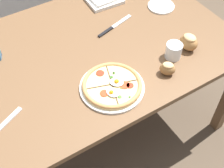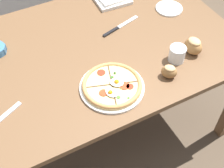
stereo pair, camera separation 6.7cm
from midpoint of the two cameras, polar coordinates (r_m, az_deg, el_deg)
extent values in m
plane|color=brown|center=(2.21, -3.41, -7.24)|extent=(12.00, 12.00, 0.00)
cube|color=brown|center=(1.66, -4.53, 6.36)|extent=(1.49, 0.99, 0.03)
cube|color=brown|center=(2.47, 5.28, 12.00)|extent=(0.06, 0.06, 0.70)
cylinder|color=white|center=(1.45, -1.33, -0.65)|extent=(0.30, 0.30, 0.01)
cylinder|color=#DBB775|center=(1.44, -1.34, -0.35)|extent=(0.28, 0.28, 0.01)
cylinder|color=#E0CC84|center=(1.44, -1.34, -0.15)|extent=(0.25, 0.25, 0.00)
torus|color=tan|center=(1.44, -1.34, -0.14)|extent=(0.28, 0.28, 0.02)
cube|color=#472D19|center=(1.43, -3.76, -0.53)|extent=(0.12, 0.04, 0.00)
cube|color=#472D19|center=(1.40, -0.80, -1.98)|extent=(0.04, 0.12, 0.00)
cube|color=#472D19|center=(1.44, 1.05, 0.32)|extent=(0.12, 0.04, 0.00)
cube|color=#472D19|center=(1.47, -1.85, 1.68)|extent=(0.04, 0.12, 0.00)
cylinder|color=red|center=(1.43, 0.97, -0.24)|extent=(0.05, 0.05, 0.00)
cylinder|color=red|center=(1.43, 2.01, -0.30)|extent=(0.03, 0.03, 0.00)
cylinder|color=red|center=(1.48, -3.49, 1.95)|extent=(0.04, 0.04, 0.00)
cylinder|color=red|center=(1.40, -2.80, -1.76)|extent=(0.04, 0.04, 0.00)
ellipsoid|color=white|center=(1.43, -0.51, 0.31)|extent=(0.08, 0.08, 0.01)
sphere|color=orange|center=(1.43, -0.51, 0.43)|extent=(0.02, 0.02, 0.02)
ellipsoid|color=white|center=(1.40, -1.30, -1.55)|extent=(0.06, 0.07, 0.01)
sphere|color=orange|center=(1.39, -1.51, -1.56)|extent=(0.02, 0.02, 0.02)
cylinder|color=#2D5B1E|center=(1.46, -1.44, 1.23)|extent=(0.02, 0.02, 0.00)
cylinder|color=#477A2D|center=(1.48, -0.97, 2.05)|extent=(0.01, 0.01, 0.00)
cylinder|color=#386B23|center=(1.39, 1.88, -2.42)|extent=(0.01, 0.01, 0.00)
cylinder|color=#386B23|center=(1.48, -0.99, 1.94)|extent=(0.01, 0.01, 0.00)
cylinder|color=#477A2D|center=(1.42, 0.36, -0.72)|extent=(0.01, 0.01, 0.00)
cylinder|color=#477A2D|center=(1.39, 0.05, -2.40)|extent=(0.02, 0.02, 0.00)
cylinder|color=teal|center=(1.70, -20.82, 5.43)|extent=(0.01, 0.01, 0.04)
cylinder|color=teal|center=(1.68, -20.92, 4.54)|extent=(0.01, 0.01, 0.04)
ellipsoid|color=#A3703D|center=(1.65, 12.70, 7.37)|extent=(0.09, 0.11, 0.08)
ellipsoid|color=tan|center=(1.63, 12.91, 8.26)|extent=(0.07, 0.08, 0.02)
ellipsoid|color=olive|center=(1.51, 8.84, 2.71)|extent=(0.09, 0.09, 0.06)
ellipsoid|color=tan|center=(1.49, 8.96, 3.41)|extent=(0.07, 0.07, 0.02)
cube|color=silver|center=(1.43, -19.51, -6.03)|extent=(0.13, 0.08, 0.01)
cube|color=silver|center=(1.81, 0.65, 11.34)|extent=(0.15, 0.06, 0.01)
cube|color=black|center=(1.73, -2.30, 9.46)|extent=(0.11, 0.04, 0.01)
cylinder|color=white|center=(1.59, 10.02, 5.97)|extent=(0.08, 0.08, 0.08)
cylinder|color=silver|center=(1.60, 9.94, 5.55)|extent=(0.07, 0.07, 0.05)
cylinder|color=white|center=(1.94, 7.96, 13.90)|extent=(0.16, 0.16, 0.01)
camera|label=1|loc=(0.03, -91.35, -1.58)|focal=50.00mm
camera|label=2|loc=(0.03, 88.65, 1.58)|focal=50.00mm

